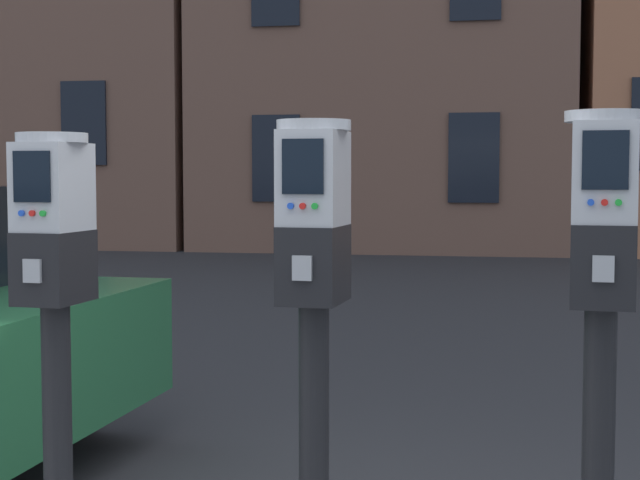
# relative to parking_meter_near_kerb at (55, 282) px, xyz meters

# --- Properties ---
(parking_meter_near_kerb) EXTENTS (0.23, 0.26, 1.47)m
(parking_meter_near_kerb) POSITION_rel_parking_meter_near_kerb_xyz_m (0.00, 0.00, 0.00)
(parking_meter_near_kerb) COLOR black
(parking_meter_near_kerb) RESTS_ON sidewalk_slab
(parking_meter_twin_adjacent) EXTENTS (0.23, 0.26, 1.50)m
(parking_meter_twin_adjacent) POSITION_rel_parking_meter_near_kerb_xyz_m (0.81, 0.00, 0.02)
(parking_meter_twin_adjacent) COLOR black
(parking_meter_twin_adjacent) RESTS_ON sidewalk_slab
(parking_meter_end_of_row) EXTENTS (0.23, 0.26, 1.52)m
(parking_meter_end_of_row) POSITION_rel_parking_meter_near_kerb_xyz_m (1.62, 0.00, 0.03)
(parking_meter_end_of_row) COLOR black
(parking_meter_end_of_row) RESTS_ON sidewalk_slab
(townhouse_brick_corner) EXTENTS (7.21, 6.74, 9.63)m
(townhouse_brick_corner) POSITION_rel_parking_meter_near_kerb_xyz_m (-0.90, 18.02, 3.67)
(townhouse_brick_corner) COLOR brown
(townhouse_brick_corner) RESTS_ON ground_plane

